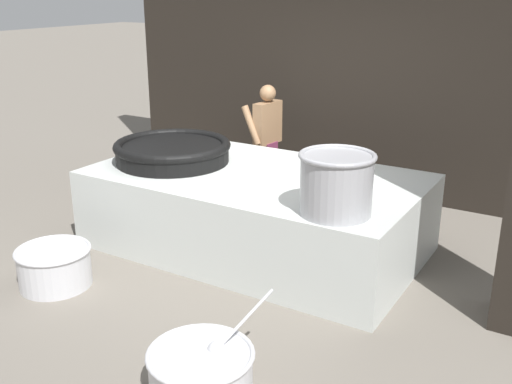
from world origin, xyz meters
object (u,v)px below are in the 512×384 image
(cook, at_px, (267,138))
(giant_wok_near, at_px, (173,151))
(prep_bowl_vegetables, at_px, (201,369))
(prep_bowl_meat, at_px, (54,265))
(stock_pot, at_px, (336,182))

(cook, bearing_deg, giant_wok_near, 85.69)
(prep_bowl_vegetables, bearing_deg, cook, 113.86)
(giant_wok_near, height_order, cook, cook)
(giant_wok_near, xyz_separation_m, cook, (0.30, 1.58, -0.15))
(prep_bowl_vegetables, relative_size, prep_bowl_meat, 1.33)
(prep_bowl_vegetables, xyz_separation_m, prep_bowl_meat, (-2.12, 0.56, 0.03))
(cook, relative_size, prep_bowl_vegetables, 1.61)
(cook, relative_size, prep_bowl_meat, 2.14)
(stock_pot, height_order, cook, cook)
(prep_bowl_vegetables, bearing_deg, prep_bowl_meat, 165.16)
(giant_wok_near, height_order, stock_pot, stock_pot)
(prep_bowl_vegetables, bearing_deg, stock_pot, 81.86)
(giant_wok_near, bearing_deg, cook, 79.39)
(cook, height_order, prep_bowl_vegetables, cook)
(giant_wok_near, relative_size, prep_bowl_vegetables, 1.38)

